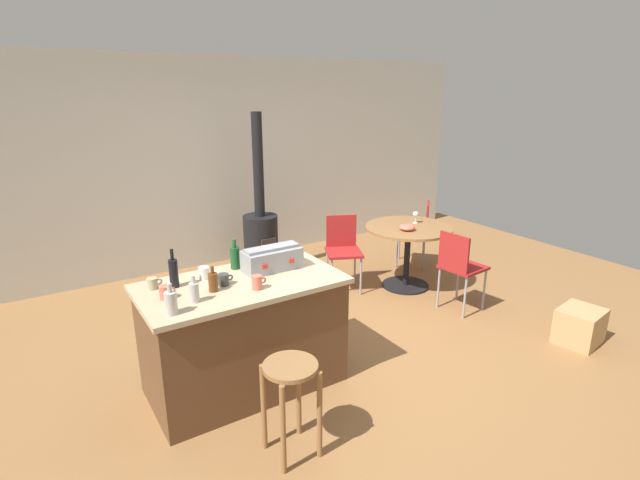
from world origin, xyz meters
The scene contains 23 objects.
ground_plane centered at (0.00, 0.00, 0.00)m, with size 8.80×8.80×0.00m, color olive.
back_wall centered at (0.00, 2.91, 1.35)m, with size 8.00×0.10×2.70m, color beige.
kitchen_island centered at (-1.05, -0.03, 0.45)m, with size 1.53×0.82×0.90m.
wooden_stool centered at (-1.12, -0.89, 0.49)m, with size 0.35×0.35×0.66m.
dining_table centered at (1.43, 0.81, 0.58)m, with size 1.01×1.01×0.75m.
folding_chair_near centered at (1.43, 0.02, 0.53)m, with size 0.44×0.44×0.88m.
folding_chair_far centered at (2.05, 1.30, 0.51)m, with size 0.57×0.57×0.86m.
folding_chair_left centered at (0.76, 1.19, 0.51)m, with size 0.53×0.53×0.87m.
wood_stove centered at (0.18, 2.19, 0.52)m, with size 0.44×0.45×2.03m.
toolbox centered at (-0.74, 0.07, 1.00)m, with size 0.47×0.22×0.19m.
bottle_0 centered at (-1.66, -0.30, 0.99)m, with size 0.08×0.08×0.21m.
bottle_1 centered at (-1.51, 0.14, 1.02)m, with size 0.07×0.07×0.29m.
bottle_2 centered at (-0.98, 0.26, 1.00)m, with size 0.08×0.08×0.25m.
bottle_3 centered at (-1.47, -0.20, 0.98)m, with size 0.07×0.07×0.19m.
bottle_4 centered at (-1.29, -0.09, 0.98)m, with size 0.07×0.07×0.19m.
cup_0 centered at (-1.26, 0.18, 0.95)m, with size 0.12×0.08×0.09m.
cup_1 centered at (-1.62, -0.03, 0.95)m, with size 0.11×0.08×0.10m.
cup_2 centered at (-1.01, -0.22, 0.96)m, with size 0.11×0.07×0.10m.
cup_3 centered at (-1.19, -0.02, 0.95)m, with size 0.12×0.08×0.09m.
cup_4 centered at (-1.65, 0.19, 0.95)m, with size 0.11×0.08×0.08m.
wine_glass centered at (1.60, 0.88, 0.86)m, with size 0.07×0.07×0.14m.
serving_bowl centered at (1.31, 0.71, 0.79)m, with size 0.18×0.18×0.07m, color #DB6651.
cardboard_box centered at (1.88, -1.08, 0.17)m, with size 0.40×0.35×0.33m, color tan.
Camera 1 is at (-2.40, -3.23, 2.32)m, focal length 27.34 mm.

